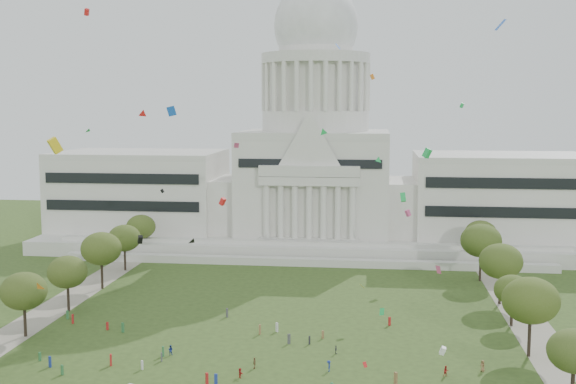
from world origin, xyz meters
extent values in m
plane|color=#32481C|center=(0.00, 0.00, 0.00)|extent=(400.00, 400.00, 0.00)
cube|color=beige|center=(0.00, 115.00, 2.00)|extent=(160.00, 60.00, 4.00)
cube|color=beige|center=(0.00, 82.00, 1.00)|extent=(130.00, 3.00, 2.00)
cube|color=beige|center=(0.00, 90.00, 2.50)|extent=(140.00, 3.00, 5.00)
cube|color=silver|center=(-55.00, 114.00, 15.00)|extent=(50.00, 34.00, 22.00)
cube|color=silver|center=(55.00, 114.00, 15.00)|extent=(50.00, 34.00, 22.00)
cube|color=silver|center=(-27.00, 112.00, 12.00)|extent=(12.00, 26.00, 16.00)
cube|color=silver|center=(27.00, 112.00, 12.00)|extent=(12.00, 26.00, 16.00)
cube|color=silver|center=(0.00, 114.00, 18.00)|extent=(44.00, 38.00, 28.00)
cube|color=silver|center=(0.00, 94.00, 21.20)|extent=(28.00, 3.00, 2.40)
cube|color=black|center=(-55.00, 96.80, 17.00)|extent=(46.00, 0.40, 11.00)
cube|color=black|center=(55.00, 96.80, 17.00)|extent=(46.00, 0.40, 11.00)
cylinder|color=silver|center=(0.00, 114.00, 37.40)|extent=(32.00, 32.00, 6.00)
cylinder|color=silver|center=(0.00, 114.00, 47.40)|extent=(28.00, 28.00, 14.00)
cylinder|color=beige|center=(0.00, 114.00, 55.90)|extent=(32.40, 32.40, 3.00)
cylinder|color=silver|center=(0.00, 114.00, 61.40)|extent=(22.00, 22.00, 8.00)
ellipsoid|color=silver|center=(0.00, 114.00, 65.40)|extent=(25.00, 25.00, 26.20)
cube|color=gray|center=(-48.00, 30.00, 0.02)|extent=(8.00, 160.00, 0.04)
cube|color=gray|center=(48.00, 30.00, 0.02)|extent=(8.00, 160.00, 0.04)
ellipsoid|color=#3A4D1C|center=(46.22, -1.75, 7.68)|extent=(7.58, 7.58, 6.20)
cylinder|color=black|center=(-45.04, 17.30, 2.73)|extent=(0.56, 0.56, 5.47)
ellipsoid|color=#374817|center=(-45.04, 17.30, 8.53)|extent=(8.42, 8.42, 6.89)
cylinder|color=black|center=(44.17, 17.44, 3.10)|extent=(0.56, 0.56, 6.20)
ellipsoid|color=#3D5217|center=(44.17, 17.44, 9.68)|extent=(9.55, 9.55, 7.82)
cylinder|color=black|center=(-44.09, 33.92, 2.64)|extent=(0.56, 0.56, 5.27)
ellipsoid|color=#394917|center=(-44.09, 33.92, 8.23)|extent=(8.12, 8.12, 6.65)
cylinder|color=black|center=(44.40, 34.48, 2.28)|extent=(0.56, 0.56, 4.56)
ellipsoid|color=#334914|center=(44.40, 34.48, 7.11)|extent=(7.01, 7.01, 5.74)
cylinder|color=black|center=(-44.08, 52.42, 3.02)|extent=(0.56, 0.56, 6.03)
ellipsoid|color=#3A4C16|center=(-44.08, 52.42, 9.41)|extent=(9.29, 9.29, 7.60)
cylinder|color=black|center=(44.76, 50.04, 2.98)|extent=(0.56, 0.56, 5.97)
ellipsoid|color=#364A16|center=(44.76, 50.04, 9.31)|extent=(9.19, 9.19, 7.52)
cylinder|color=black|center=(-45.22, 71.01, 2.70)|extent=(0.56, 0.56, 5.41)
ellipsoid|color=#344815|center=(-45.22, 71.01, 8.44)|extent=(8.33, 8.33, 6.81)
cylinder|color=black|center=(43.49, 70.19, 3.19)|extent=(0.56, 0.56, 6.37)
ellipsoid|color=#324714|center=(43.49, 70.19, 9.94)|extent=(9.82, 9.82, 8.03)
cylinder|color=black|center=(-46.87, 89.14, 2.66)|extent=(0.56, 0.56, 5.32)
ellipsoid|color=#344914|center=(-46.87, 89.14, 8.29)|extent=(8.19, 8.19, 6.70)
cylinder|color=black|center=(45.96, 88.13, 2.73)|extent=(0.56, 0.56, 5.47)
ellipsoid|color=#3D511A|center=(45.96, 88.13, 8.53)|extent=(8.42, 8.42, 6.89)
imported|color=olive|center=(35.44, 9.41, 0.91)|extent=(1.01, 1.06, 1.82)
imported|color=#B21E1E|center=(29.47, 6.55, 0.84)|extent=(0.93, 0.72, 1.69)
imported|color=navy|center=(11.18, 6.55, 0.88)|extent=(0.60, 1.15, 1.77)
imported|color=olive|center=(-0.77, 6.40, 0.91)|extent=(0.72, 1.13, 1.81)
imported|color=#B21E1E|center=(-2.30, 2.13, 0.78)|extent=(1.26, 1.53, 1.56)
imported|color=navy|center=(-15.94, 10.89, 0.86)|extent=(0.86, 0.56, 1.72)
imported|color=#4C4C51|center=(11.86, 14.73, 0.76)|extent=(0.57, 0.93, 1.51)
cube|color=#33723F|center=(-36.59, 5.49, 0.76)|extent=(0.43, 0.47, 1.51)
cube|color=#B21E1E|center=(21.23, 32.05, 0.83)|extent=(0.52, 0.44, 1.67)
cube|color=#B21E1E|center=(-24.14, 4.82, 0.96)|extent=(0.47, 0.58, 1.92)
cube|color=#B21E1E|center=(-31.60, 22.83, 0.75)|extent=(0.41, 0.47, 1.50)
cube|color=#33723F|center=(-30.25, -0.01, 0.81)|extent=(0.50, 0.46, 1.61)
cube|color=#4C4C51|center=(-10.87, 33.57, 0.92)|extent=(0.51, 0.57, 1.84)
cube|color=#33723F|center=(-42.00, 28.59, 0.87)|extent=(0.54, 0.50, 1.75)
cube|color=#B21E1E|center=(-6.74, -1.39, 0.96)|extent=(0.55, 0.60, 1.92)
cube|color=olive|center=(9.07, 22.65, 0.73)|extent=(0.44, 0.35, 1.47)
cube|color=#26262B|center=(6.95, 19.19, 0.75)|extent=(0.31, 0.43, 1.50)
cube|color=olive|center=(21.59, 2.38, 0.95)|extent=(0.57, 0.57, 1.89)
cube|color=olive|center=(-2.65, 23.62, 0.93)|extent=(0.34, 0.51, 1.86)
cube|color=silver|center=(-18.51, 3.67, 0.76)|extent=(0.46, 0.46, 1.51)
cube|color=navy|center=(-5.39, -1.21, 0.88)|extent=(0.47, 0.30, 1.75)
cube|color=#4C4C51|center=(-16.53, 7.71, 0.73)|extent=(0.35, 0.44, 1.46)
cube|color=#4C4C51|center=(3.32, 18.98, 0.89)|extent=(0.54, 0.54, 1.78)
cube|color=silver|center=(0.27, 25.51, 0.87)|extent=(0.54, 0.52, 1.75)
cube|color=#33723F|center=(-16.99, 10.08, 0.87)|extent=(0.48, 0.54, 1.74)
cube|color=navy|center=(-33.66, 2.99, 0.90)|extent=(0.55, 0.54, 1.80)
cube|color=#33723F|center=(-28.20, 21.77, 0.93)|extent=(0.58, 0.51, 1.85)
cube|color=#B21E1E|center=(-39.73, 25.87, 0.91)|extent=(0.37, 0.52, 1.83)
camera|label=1|loc=(17.97, -103.81, 41.94)|focal=45.00mm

